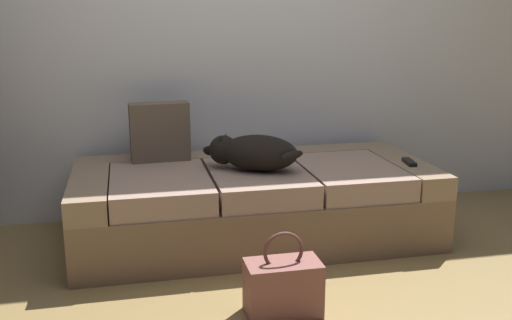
{
  "coord_description": "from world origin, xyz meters",
  "views": [
    {
      "loc": [
        -0.69,
        -2.08,
        1.27
      ],
      "look_at": [
        0.0,
        0.99,
        0.48
      ],
      "focal_mm": 41.2,
      "sensor_mm": 36.0,
      "label": 1
    }
  ],
  "objects_px": {
    "tv_remote": "(409,162)",
    "throw_pillow": "(160,132)",
    "handbag": "(283,287)",
    "couch": "(254,203)",
    "dog_dark": "(253,152)"
  },
  "relations": [
    {
      "from": "tv_remote",
      "to": "throw_pillow",
      "type": "distance_m",
      "value": 1.45
    },
    {
      "from": "handbag",
      "to": "throw_pillow",
      "type": "bearing_deg",
      "value": 110.55
    },
    {
      "from": "couch",
      "to": "handbag",
      "type": "bearing_deg",
      "value": -94.48
    },
    {
      "from": "throw_pillow",
      "to": "handbag",
      "type": "distance_m",
      "value": 1.32
    },
    {
      "from": "couch",
      "to": "handbag",
      "type": "xyz_separation_m",
      "value": [
        -0.07,
        -0.9,
        -0.09
      ]
    },
    {
      "from": "couch",
      "to": "dog_dark",
      "type": "height_order",
      "value": "dog_dark"
    },
    {
      "from": "dog_dark",
      "to": "handbag",
      "type": "height_order",
      "value": "dog_dark"
    },
    {
      "from": "handbag",
      "to": "tv_remote",
      "type": "bearing_deg",
      "value": 38.54
    },
    {
      "from": "dog_dark",
      "to": "throw_pillow",
      "type": "distance_m",
      "value": 0.59
    },
    {
      "from": "tv_remote",
      "to": "handbag",
      "type": "bearing_deg",
      "value": -132.34
    },
    {
      "from": "couch",
      "to": "handbag",
      "type": "height_order",
      "value": "couch"
    },
    {
      "from": "couch",
      "to": "handbag",
      "type": "distance_m",
      "value": 0.9
    },
    {
      "from": "tv_remote",
      "to": "throw_pillow",
      "type": "height_order",
      "value": "throw_pillow"
    },
    {
      "from": "dog_dark",
      "to": "handbag",
      "type": "bearing_deg",
      "value": -93.31
    },
    {
      "from": "dog_dark",
      "to": "throw_pillow",
      "type": "bearing_deg",
      "value": 145.6
    }
  ]
}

